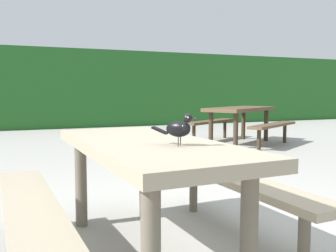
# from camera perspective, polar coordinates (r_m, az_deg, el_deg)

# --- Properties ---
(ground_plane) EXTENTS (60.00, 60.00, 0.00)m
(ground_plane) POSITION_cam_1_polar(r_m,az_deg,el_deg) (2.68, 3.75, -17.76)
(ground_plane) COLOR #A3A099
(hedge_wall) EXTENTS (28.00, 1.89, 2.31)m
(hedge_wall) POSITION_cam_1_polar(r_m,az_deg,el_deg) (12.10, -17.31, 5.43)
(hedge_wall) COLOR #235B23
(hedge_wall) RESTS_ON ground
(picnic_table_foreground) EXTENTS (1.76, 1.84, 0.74)m
(picnic_table_foreground) POSITION_cam_1_polar(r_m,az_deg,el_deg) (2.39, -3.27, -6.57)
(picnic_table_foreground) COLOR gray
(picnic_table_foreground) RESTS_ON ground
(bird_grackle) EXTENTS (0.20, 0.24, 0.18)m
(bird_grackle) POSITION_cam_1_polar(r_m,az_deg,el_deg) (2.10, 1.81, -0.27)
(bird_grackle) COLOR black
(bird_grackle) RESTS_ON picnic_table_foreground
(picnic_table_mid_left) EXTENTS (2.32, 2.31, 0.74)m
(picnic_table_mid_left) POSITION_cam_1_polar(r_m,az_deg,el_deg) (7.78, 10.89, 1.45)
(picnic_table_mid_left) COLOR brown
(picnic_table_mid_left) RESTS_ON ground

